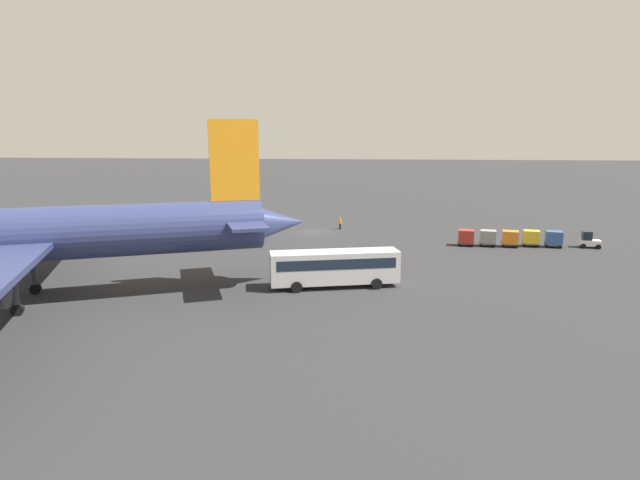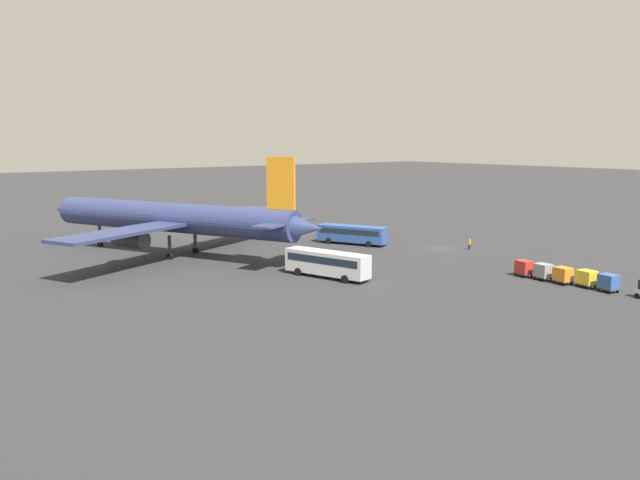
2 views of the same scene
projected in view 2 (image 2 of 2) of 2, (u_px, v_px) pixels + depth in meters
The scene contains 10 objects.
ground_plane at pixel (440, 248), 100.32m from camera, with size 600.00×600.00×0.00m, color #2D2D30.
airplane at pixel (174, 218), 93.27m from camera, with size 48.29×42.73×15.04m.
shuttle_bus_near at pixel (352, 233), 104.17m from camera, with size 11.96×7.54×3.11m.
shuttle_bus_far at pixel (327, 262), 78.73m from camera, with size 11.98×5.58×3.35m.
worker_person at pixel (469, 244), 99.00m from camera, with size 0.38×0.38×1.74m.
cargo_cart_blue at pixel (608, 282), 71.27m from camera, with size 2.26×2.00×2.06m.
cargo_cart_yellow at pixel (587, 278), 73.47m from camera, with size 2.26×2.00×2.06m.
cargo_cart_orange at pixel (563, 274), 75.21m from camera, with size 2.26×2.00×2.06m.
cargo_cart_grey at pixel (543, 271), 77.36m from camera, with size 2.26×2.00×2.06m.
cargo_cart_red at pixel (524, 267), 79.44m from camera, with size 2.26×2.00×2.06m.
Camera 2 is at (-66.41, 75.72, 17.22)m, focal length 35.00 mm.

